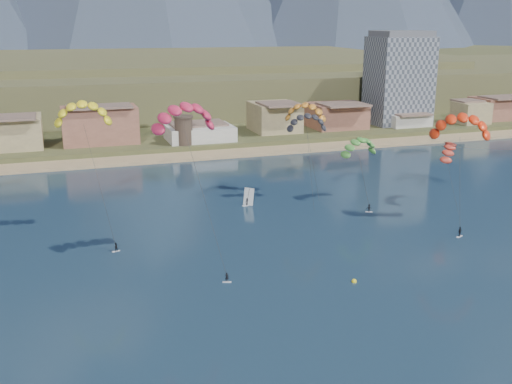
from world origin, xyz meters
TOP-DOWN VIEW (x-y plane):
  - ground at (0.00, 0.00)m, footprint 2400.00×2400.00m
  - beach at (0.00, 106.00)m, footprint 2200.00×12.00m
  - land at (0.00, 560.00)m, footprint 2200.00×900.00m
  - foothills at (22.39, 232.47)m, footprint 940.00×210.00m
  - town at (-40.00, 122.00)m, footprint 400.00×24.00m
  - apartment_tower at (85.00, 128.00)m, footprint 20.00×16.00m
  - watchtower at (5.00, 114.00)m, footprint 5.82×5.82m
  - kitesurfer_red at (-11.75, 31.71)m, footprint 11.35×15.20m
  - kitesurfer_yellow at (-25.99, 48.96)m, footprint 10.40×13.53m
  - kitesurfer_orange at (41.04, 34.17)m, footprint 12.41×13.81m
  - kitesurfer_green at (29.81, 52.26)m, footprint 9.64×11.66m
  - distant_kite_dark at (19.10, 55.55)m, footprint 9.20×6.47m
  - distant_kite_orange at (21.01, 61.11)m, footprint 9.78×8.19m
  - distant_kite_red at (45.79, 44.07)m, footprint 7.81×8.73m
  - windsurfer at (6.21, 55.99)m, footprint 2.16×2.36m
  - buoy at (9.43, 14.23)m, footprint 0.75×0.75m

SIDE VIEW (x-z plane):
  - ground at x=0.00m, z-range 0.00..0.00m
  - land at x=0.00m, z-range -2.00..2.00m
  - buoy at x=9.43m, z-range -0.25..0.50m
  - beach at x=0.00m, z-range -0.20..0.70m
  - windsurfer at x=6.21m, z-range -0.68..3.05m
  - watchtower at x=5.00m, z-range 2.07..10.67m
  - town at x=-40.00m, z-range 2.00..14.00m
  - foothills at x=22.39m, z-range 0.08..18.08m
  - distant_kite_red at x=45.79m, z-range 4.43..19.70m
  - kitesurfer_green at x=29.81m, z-range 4.64..19.91m
  - distant_kite_dark at x=19.10m, z-range 7.41..27.81m
  - apartment_tower at x=85.00m, z-range 1.82..33.82m
  - distant_kite_orange at x=21.01m, z-range 8.04..29.88m
  - kitesurfer_orange at x=41.04m, z-range 8.02..30.44m
  - kitesurfer_yellow at x=-25.99m, z-range 9.68..35.42m
  - kitesurfer_red at x=-11.75m, z-range 10.23..37.45m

